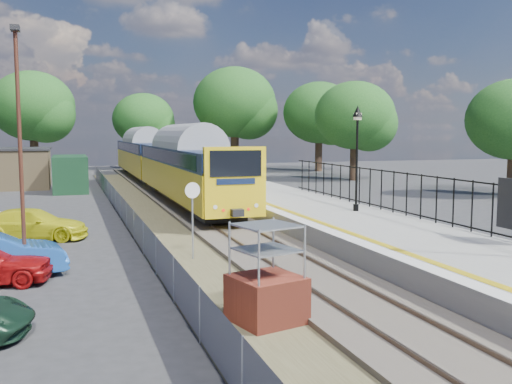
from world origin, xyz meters
name	(u,v)px	position (x,y,z in m)	size (l,w,h in m)	color
ground	(296,272)	(0.00, 0.00, 0.00)	(120.00, 120.00, 0.00)	#2D2D30
track_bed	(208,223)	(-0.47, 9.67, 0.09)	(5.90, 80.00, 0.29)	#473F38
platform	(314,216)	(4.20, 8.00, 0.45)	(5.00, 70.00, 0.90)	gray
platform_edge	(273,208)	(2.14, 8.00, 0.90)	(0.90, 70.00, 0.01)	silver
victorian_lamp_north	(357,133)	(5.30, 6.00, 4.30)	(0.44, 0.44, 4.60)	black
palisade_fence	(433,198)	(6.55, 2.24, 1.84)	(0.12, 26.00, 2.00)	black
wire_fence	(123,209)	(-4.20, 12.00, 0.60)	(0.06, 52.00, 1.20)	#999EA3
outbuilding	(9,169)	(-10.91, 31.21, 1.52)	(10.80, 10.10, 3.12)	#937A53
tree_line	(150,110)	(1.40, 42.00, 6.61)	(56.80, 43.80, 11.88)	#332319
train	(160,159)	(0.00, 27.16, 2.34)	(2.82, 40.83, 3.51)	gold
brick_plinth	(267,276)	(-2.50, -4.29, 1.12)	(1.76, 1.76, 2.32)	maroon
speed_sign	(192,208)	(-2.73, 2.55, 1.80)	(0.53, 0.14, 2.67)	#999EA3
carpark_lamp	(20,137)	(-7.99, 1.88, 4.19)	(0.25, 0.50, 7.39)	#492418
car_yellow	(33,224)	(-8.09, 8.31, 0.63)	(1.76, 4.32, 1.25)	yellow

